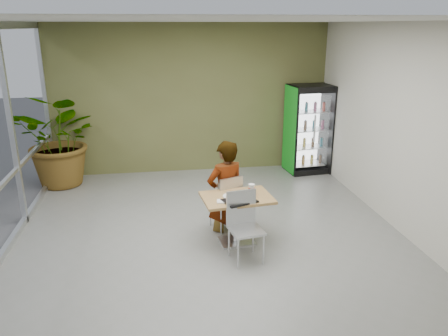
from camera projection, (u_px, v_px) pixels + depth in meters
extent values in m
plane|color=gray|center=(212.00, 241.00, 6.66)|extent=(7.00, 7.00, 0.00)
cube|color=#B5824D|center=(237.00, 198.00, 6.40)|extent=(1.08, 0.81, 0.04)
cylinder|color=silver|center=(237.00, 221.00, 6.52)|extent=(0.10, 0.10, 0.71)
cube|color=silver|center=(237.00, 241.00, 6.63)|extent=(0.55, 0.46, 0.04)
cube|color=silver|center=(225.00, 203.00, 6.98)|extent=(0.53, 0.53, 0.03)
cube|color=silver|center=(231.00, 192.00, 6.75)|extent=(0.39, 0.18, 0.48)
cylinder|color=silver|center=(229.00, 209.00, 7.28)|extent=(0.02, 0.02, 0.44)
cylinder|color=silver|center=(210.00, 214.00, 7.11)|extent=(0.02, 0.02, 0.44)
cylinder|color=silver|center=(240.00, 217.00, 6.99)|extent=(0.02, 0.02, 0.44)
cylinder|color=silver|center=(221.00, 221.00, 6.83)|extent=(0.02, 0.02, 0.44)
cube|color=silver|center=(246.00, 230.00, 5.99)|extent=(0.50, 0.50, 0.03)
cube|color=silver|center=(241.00, 207.00, 6.09)|extent=(0.43, 0.11, 0.51)
cylinder|color=silver|center=(238.00, 254.00, 5.84)|extent=(0.02, 0.02, 0.46)
cylinder|color=silver|center=(263.00, 249.00, 5.95)|extent=(0.02, 0.02, 0.46)
cylinder|color=silver|center=(229.00, 241.00, 6.17)|extent=(0.02, 0.02, 0.46)
cylinder|color=silver|center=(253.00, 238.00, 6.28)|extent=(0.02, 0.02, 0.46)
imported|color=black|center=(225.00, 195.00, 6.89)|extent=(0.76, 0.64, 1.77)
cylinder|color=white|center=(231.00, 196.00, 6.40)|extent=(0.25, 0.25, 0.01)
cylinder|color=white|center=(251.00, 190.00, 6.44)|extent=(0.09, 0.09, 0.16)
cylinder|color=red|center=(251.00, 190.00, 6.44)|extent=(0.09, 0.09, 0.09)
cylinder|color=white|center=(252.00, 185.00, 6.41)|extent=(0.09, 0.09, 0.01)
cube|color=white|center=(222.00, 201.00, 6.20)|extent=(0.16, 0.16, 0.02)
cube|color=black|center=(240.00, 201.00, 6.20)|extent=(0.54, 0.46, 0.03)
cube|color=black|center=(309.00, 129.00, 9.57)|extent=(0.93, 0.76, 1.93)
cube|color=green|center=(289.00, 130.00, 9.51)|extent=(0.08, 0.66, 1.89)
cube|color=white|center=(314.00, 132.00, 9.26)|extent=(0.69, 0.09, 1.54)
imported|color=#34702C|center=(62.00, 140.00, 8.74)|extent=(2.17, 2.05, 1.91)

